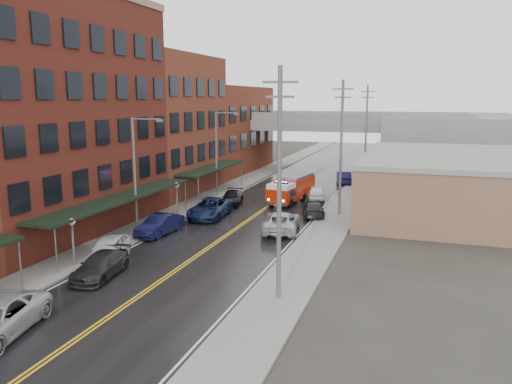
% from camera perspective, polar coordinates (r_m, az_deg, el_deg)
% --- Properties ---
extents(road, '(11.00, 160.00, 0.02)m').
position_cam_1_polar(road, '(42.52, -1.26, -3.50)').
color(road, black).
rests_on(road, ground).
extents(sidewalk_left, '(3.00, 160.00, 0.15)m').
position_cam_1_polar(sidewalk_left, '(45.42, -9.98, -2.66)').
color(sidewalk_left, slate).
rests_on(sidewalk_left, ground).
extents(sidewalk_right, '(3.00, 160.00, 0.15)m').
position_cam_1_polar(sidewalk_right, '(40.71, 8.49, -4.17)').
color(sidewalk_right, slate).
rests_on(sidewalk_right, ground).
extents(curb_left, '(0.30, 160.00, 0.15)m').
position_cam_1_polar(curb_left, '(44.67, -8.11, -2.83)').
color(curb_left, gray).
rests_on(curb_left, ground).
extents(curb_right, '(0.30, 160.00, 0.15)m').
position_cam_1_polar(curb_right, '(41.01, 6.22, -4.01)').
color(curb_right, gray).
rests_on(curb_right, ground).
extents(brick_building_b, '(9.00, 20.00, 18.00)m').
position_cam_1_polar(brick_building_b, '(41.87, -22.34, 7.94)').
color(brick_building_b, '#542316').
rests_on(brick_building_b, ground).
extents(brick_building_c, '(9.00, 15.00, 15.00)m').
position_cam_1_polar(brick_building_c, '(56.38, -10.56, 7.53)').
color(brick_building_c, brown).
rests_on(brick_building_c, ground).
extents(brick_building_far, '(9.00, 20.00, 12.00)m').
position_cam_1_polar(brick_building_far, '(72.27, -3.78, 7.16)').
color(brick_building_far, maroon).
rests_on(brick_building_far, ground).
extents(tan_building, '(14.00, 22.00, 5.00)m').
position_cam_1_polar(tan_building, '(49.50, 20.59, 0.78)').
color(tan_building, '#89634A').
rests_on(tan_building, ground).
extents(right_far_block, '(18.00, 30.00, 8.00)m').
position_cam_1_polar(right_far_block, '(79.18, 21.40, 5.30)').
color(right_far_block, slate).
rests_on(right_far_block, ground).
extents(awning_1, '(2.60, 18.00, 3.09)m').
position_cam_1_polar(awning_1, '(39.04, -15.22, -0.68)').
color(awning_1, black).
rests_on(awning_1, ground).
extents(awning_2, '(2.60, 13.00, 3.09)m').
position_cam_1_polar(awning_2, '(54.26, -5.00, 2.76)').
color(awning_2, black).
rests_on(awning_2, ground).
extents(globe_lamp_1, '(0.44, 0.44, 3.12)m').
position_cam_1_polar(globe_lamp_1, '(33.06, -20.26, -4.21)').
color(globe_lamp_1, '#59595B').
rests_on(globe_lamp_1, ground).
extents(globe_lamp_2, '(0.44, 0.44, 3.12)m').
position_cam_1_polar(globe_lamp_2, '(44.54, -9.05, 0.05)').
color(globe_lamp_2, '#59595B').
rests_on(globe_lamp_2, ground).
extents(street_lamp_1, '(2.64, 0.22, 9.00)m').
position_cam_1_polar(street_lamp_1, '(39.01, -13.41, 2.66)').
color(street_lamp_1, '#59595B').
rests_on(street_lamp_1, ground).
extents(street_lamp_2, '(2.64, 0.22, 9.00)m').
position_cam_1_polar(street_lamp_2, '(53.18, -4.32, 5.00)').
color(street_lamp_2, '#59595B').
rests_on(street_lamp_2, ground).
extents(utility_pole_0, '(1.80, 0.24, 12.00)m').
position_cam_1_polar(utility_pole_0, '(25.08, 2.68, 1.19)').
color(utility_pole_0, '#59595B').
rests_on(utility_pole_0, ground).
extents(utility_pole_1, '(1.80, 0.24, 12.00)m').
position_cam_1_polar(utility_pole_1, '(44.51, 9.71, 5.22)').
color(utility_pole_1, '#59595B').
rests_on(utility_pole_1, ground).
extents(utility_pole_2, '(1.80, 0.24, 12.00)m').
position_cam_1_polar(utility_pole_2, '(64.30, 12.47, 6.76)').
color(utility_pole_2, '#59595B').
rests_on(utility_pole_2, ground).
extents(overpass, '(40.00, 10.00, 7.50)m').
position_cam_1_polar(overpass, '(72.30, 7.33, 7.08)').
color(overpass, slate).
rests_on(overpass, ground).
extents(fire_truck, '(3.85, 7.57, 2.66)m').
position_cam_1_polar(fire_truck, '(50.59, 4.05, 0.43)').
color(fire_truck, '#AA1F07').
rests_on(fire_truck, ground).
extents(parked_car_left_3, '(2.54, 5.03, 1.40)m').
position_cam_1_polar(parked_car_left_3, '(31.17, -17.34, -8.02)').
color(parked_car_left_3, black).
rests_on(parked_car_left_3, ground).
extents(parked_car_left_4, '(3.25, 5.15, 1.63)m').
position_cam_1_polar(parked_car_left_4, '(33.82, -16.52, -6.29)').
color(parked_car_left_4, silver).
rests_on(parked_car_left_4, ground).
extents(parked_car_left_5, '(2.05, 4.84, 1.55)m').
position_cam_1_polar(parked_car_left_5, '(39.37, -10.94, -3.71)').
color(parked_car_left_5, black).
rests_on(parked_car_left_5, ground).
extents(parked_car_left_6, '(3.33, 6.27, 1.68)m').
position_cam_1_polar(parked_car_left_6, '(44.37, -5.29, -1.85)').
color(parked_car_left_6, '#111D42').
rests_on(parked_car_left_6, ground).
extents(parked_car_left_7, '(2.84, 4.95, 1.35)m').
position_cam_1_polar(parked_car_left_7, '(49.55, -2.79, -0.68)').
color(parked_car_left_7, black).
rests_on(parked_car_left_7, ground).
extents(parked_car_right_0, '(3.55, 6.09, 1.59)m').
position_cam_1_polar(parked_car_right_0, '(39.58, 2.93, -3.42)').
color(parked_car_right_0, '#ACAFB4').
rests_on(parked_car_right_0, ground).
extents(parked_car_right_1, '(2.98, 4.92, 1.33)m').
position_cam_1_polar(parked_car_right_1, '(45.00, 6.56, -1.92)').
color(parked_car_right_1, '#242426').
rests_on(parked_car_right_1, ground).
extents(parked_car_right_2, '(2.87, 4.69, 1.49)m').
position_cam_1_polar(parked_car_right_2, '(52.54, 6.82, -0.01)').
color(parked_car_right_2, white).
rests_on(parked_car_right_2, ground).
extents(parked_car_right_3, '(2.63, 5.05, 1.58)m').
position_cam_1_polar(parked_car_right_3, '(62.41, 9.98, 1.64)').
color(parked_car_right_3, black).
rests_on(parked_car_right_3, ground).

